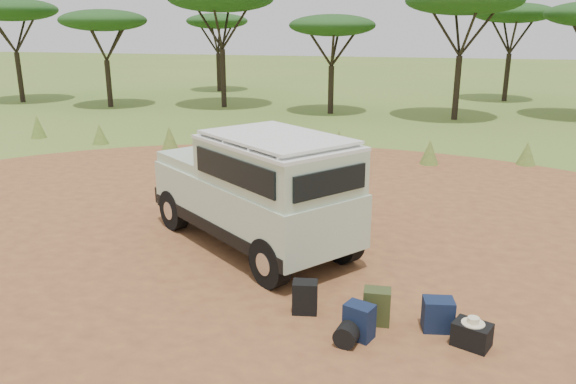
% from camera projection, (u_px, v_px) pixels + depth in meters
% --- Properties ---
extents(ground, '(140.00, 140.00, 0.00)m').
position_uv_depth(ground, '(263.00, 255.00, 10.93)').
color(ground, '#4E7228').
rests_on(ground, ground).
extents(dirt_clearing, '(23.00, 23.00, 0.01)m').
position_uv_depth(dirt_clearing, '(263.00, 255.00, 10.93)').
color(dirt_clearing, '#986032').
rests_on(dirt_clearing, ground).
extents(grass_fringe, '(36.60, 1.60, 0.90)m').
position_uv_depth(grass_fringe, '(341.00, 146.00, 18.82)').
color(grass_fringe, '#4E7228').
rests_on(grass_fringe, ground).
extents(acacia_treeline, '(46.70, 13.20, 6.26)m').
position_uv_depth(acacia_treeline, '(393.00, 12.00, 27.72)').
color(acacia_treeline, black).
rests_on(acacia_treeline, ground).
extents(safari_vehicle, '(5.01, 4.49, 2.38)m').
position_uv_depth(safari_vehicle, '(256.00, 192.00, 11.02)').
color(safari_vehicle, '#B1C5A8').
rests_on(safari_vehicle, ground).
extents(walking_staff, '(0.36, 0.35, 1.65)m').
position_uv_depth(walking_staff, '(205.00, 192.00, 12.17)').
color(walking_staff, brown).
rests_on(walking_staff, ground).
extents(backpack_black, '(0.42, 0.34, 0.52)m').
position_uv_depth(backpack_black, '(305.00, 297.00, 8.67)').
color(backpack_black, black).
rests_on(backpack_black, ground).
extents(backpack_navy, '(0.48, 0.41, 0.52)m').
position_uv_depth(backpack_navy, '(359.00, 321.00, 7.97)').
color(backpack_navy, '#13203D').
rests_on(backpack_navy, ground).
extents(backpack_olive, '(0.42, 0.31, 0.55)m').
position_uv_depth(backpack_olive, '(377.00, 306.00, 8.36)').
color(backpack_olive, '#3E4620').
rests_on(backpack_olive, ground).
extents(duffel_navy, '(0.48, 0.40, 0.49)m').
position_uv_depth(duffel_navy, '(438.00, 315.00, 8.18)').
color(duffel_navy, '#13203D').
rests_on(duffel_navy, ground).
extents(hard_case, '(0.59, 0.51, 0.35)m').
position_uv_depth(hard_case, '(472.00, 335.00, 7.79)').
color(hard_case, black).
rests_on(hard_case, ground).
extents(stuff_sack, '(0.38, 0.38, 0.32)m').
position_uv_depth(stuff_sack, '(347.00, 334.00, 7.82)').
color(stuff_sack, black).
rests_on(stuff_sack, ground).
extents(safari_hat, '(0.32, 0.32, 0.09)m').
position_uv_depth(safari_hat, '(473.00, 321.00, 7.72)').
color(safari_hat, beige).
rests_on(safari_hat, hard_case).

